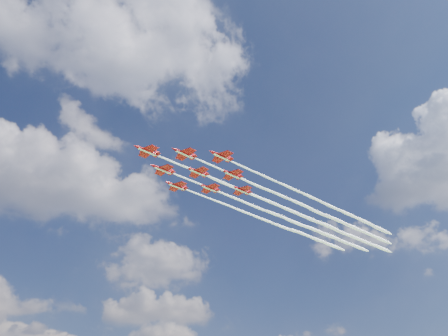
# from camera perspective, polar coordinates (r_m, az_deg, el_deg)

# --- Properties ---
(jet_lead) EXTENTS (107.35, 47.74, 2.38)m
(jet_lead) POSITION_cam_1_polar(r_m,az_deg,el_deg) (173.26, 5.67, -4.30)
(jet_lead) COLOR #A1080E
(jet_row2_port) EXTENTS (107.35, 47.74, 2.38)m
(jet_row2_port) POSITION_cam_1_polar(r_m,az_deg,el_deg) (176.25, 9.55, -4.50)
(jet_row2_port) COLOR #A1080E
(jet_row2_starb) EXTENTS (107.35, 47.74, 2.38)m
(jet_row2_starb) POSITION_cam_1_polar(r_m,az_deg,el_deg) (183.96, 6.53, -5.97)
(jet_row2_starb) COLOR #A1080E
(jet_row3_port) EXTENTS (107.35, 47.74, 2.38)m
(jet_row3_port) POSITION_cam_1_polar(r_m,az_deg,el_deg) (180.03, 13.29, -4.67)
(jet_row3_port) COLOR #A1080E
(jet_row3_centre) EXTENTS (107.35, 47.74, 2.38)m
(jet_row3_centre) POSITION_cam_1_polar(r_m,az_deg,el_deg) (187.13, 10.19, -6.13)
(jet_row3_centre) COLOR #A1080E
(jet_row3_starb) EXTENTS (107.35, 47.74, 2.38)m
(jet_row3_starb) POSITION_cam_1_polar(r_m,az_deg,el_deg) (194.84, 7.30, -7.45)
(jet_row3_starb) COLOR #A1080E
(jet_row4_port) EXTENTS (107.35, 47.74, 2.38)m
(jet_row4_port) POSITION_cam_1_polar(r_m,az_deg,el_deg) (191.02, 13.71, -6.25)
(jet_row4_port) COLOR #A1080E
(jet_row4_starb) EXTENTS (107.35, 47.74, 2.38)m
(jet_row4_starb) POSITION_cam_1_polar(r_m,az_deg,el_deg) (198.16, 10.75, -7.57)
(jet_row4_starb) COLOR #A1080E
(jet_tail) EXTENTS (107.35, 47.74, 2.38)m
(jet_tail) POSITION_cam_1_polar(r_m,az_deg,el_deg) (202.15, 14.08, -7.66)
(jet_tail) COLOR #A1080E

